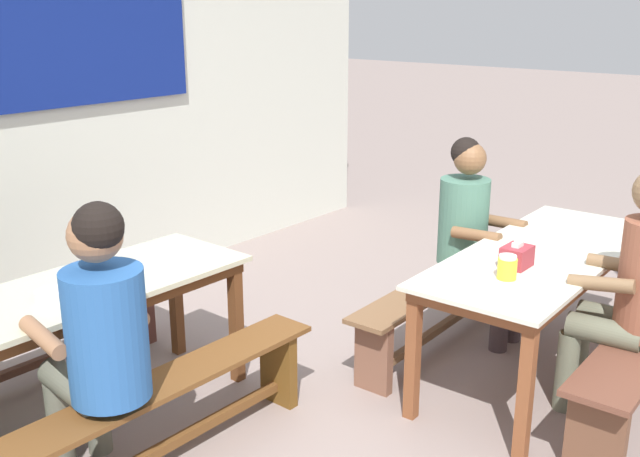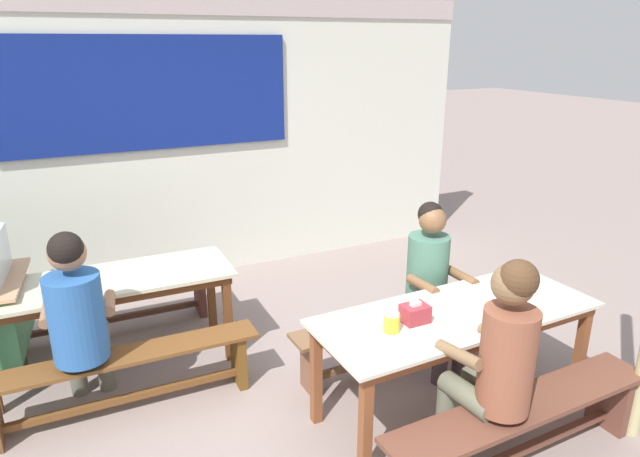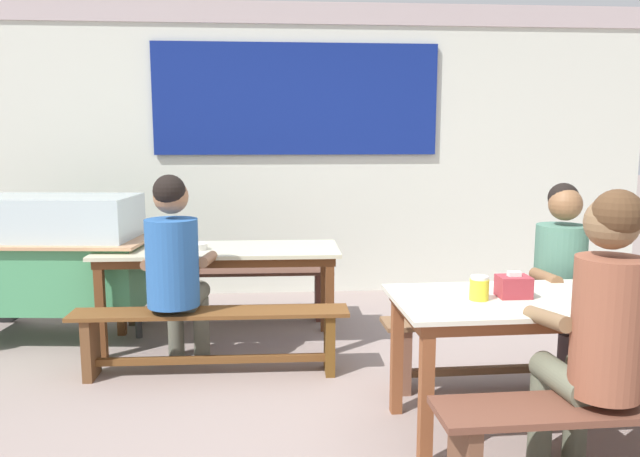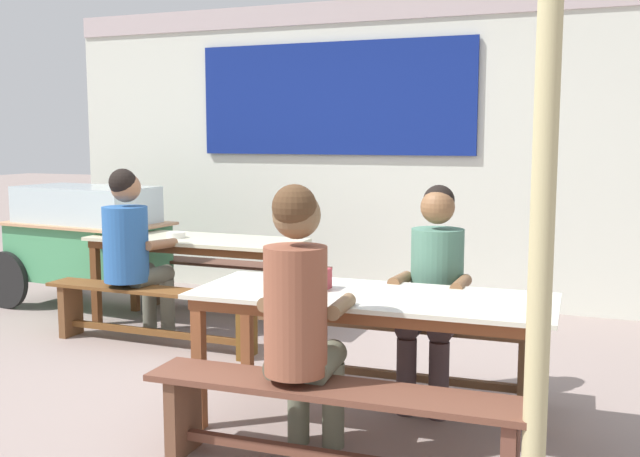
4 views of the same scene
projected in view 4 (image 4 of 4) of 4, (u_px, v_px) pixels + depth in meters
The scene contains 16 objects.
ground_plane at pixel (233, 386), 4.52m from camera, with size 40.00×40.00×0.00m, color gray.
backdrop_wall at pixel (366, 144), 6.84m from camera, with size 6.22×0.23×2.75m.
dining_table_far at pixel (196, 247), 5.85m from camera, with size 1.74×0.66×0.72m.
dining_table_near at pixel (371, 307), 3.78m from camera, with size 1.87×0.76×0.72m.
bench_far_back at pixel (233, 278), 6.45m from camera, with size 1.77×0.30×0.43m.
bench_far_front at pixel (154, 308), 5.35m from camera, with size 1.76×0.27×0.43m.
bench_near_back at pixel (397, 345), 4.39m from camera, with size 1.72×0.30×0.43m.
bench_near_front at pixel (334, 414), 3.27m from camera, with size 1.78×0.35×0.43m.
food_cart at pixel (86, 236), 6.54m from camera, with size 1.82×0.93×1.08m.
person_left_back_turned at pixel (132, 244), 5.43m from camera, with size 0.47×0.57×1.29m.
person_right_near_table at pixel (434, 282), 4.20m from camera, with size 0.41×0.54×1.25m.
person_near_front at pixel (300, 309), 3.34m from camera, with size 0.42×0.52×1.32m.
tissue_box at pixel (314, 279), 3.89m from camera, with size 0.16×0.13×0.13m.
condiment_jar at pixel (278, 277), 3.92m from camera, with size 0.09×0.09×0.12m.
soup_bowl at pixel (176, 235), 5.85m from camera, with size 0.15×0.15×0.05m, color silver.
wooden_support_post at pixel (541, 248), 2.78m from camera, with size 0.09×0.09×2.21m, color tan.
Camera 4 is at (2.08, -3.87, 1.53)m, focal length 41.33 mm.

